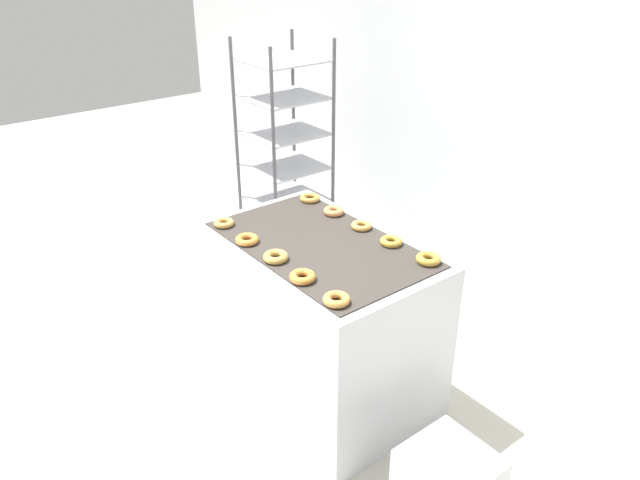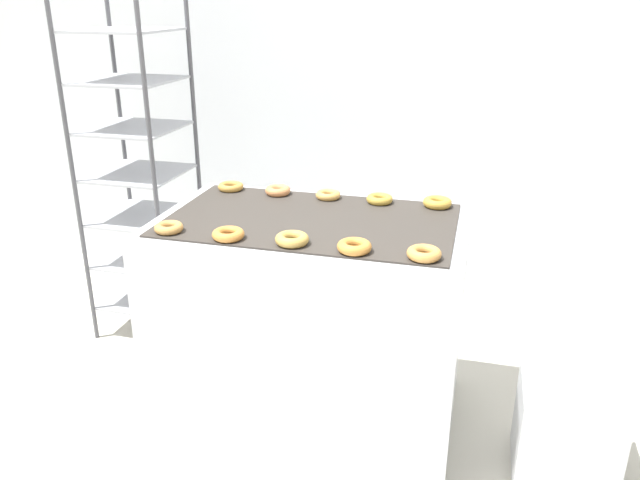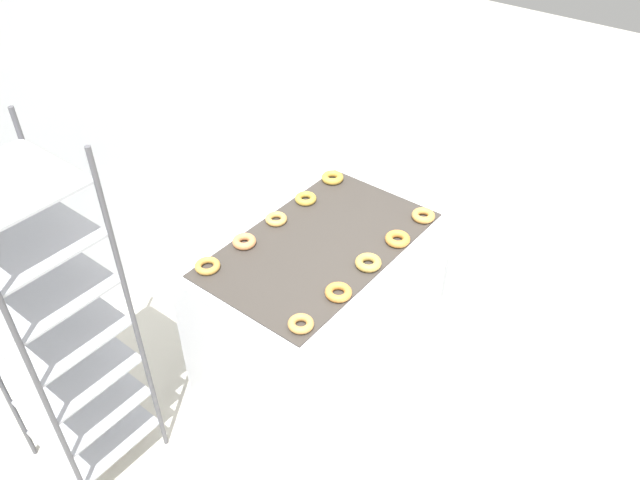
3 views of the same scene
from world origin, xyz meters
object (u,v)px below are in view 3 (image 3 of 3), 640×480
donut_near_leftmost (301,324)px  donut_far_leftmost (207,266)px  fryer_machine (320,311)px  donut_near_right (398,239)px  donut_far_left (244,241)px  donut_far_rightmost (332,178)px  baking_rack_cart (55,327)px  donut_near_rightmost (423,216)px  glaze_bin (436,258)px  donut_near_left (338,292)px  donut_near_center (368,263)px  donut_far_center (276,219)px  donut_far_right (306,199)px

donut_near_leftmost → donut_far_leftmost: donut_near_leftmost is taller
fryer_machine → donut_near_right: (0.25, -0.31, 0.51)m
donut_near_leftmost → donut_far_left: bearing=66.0°
donut_far_leftmost → donut_far_rightmost: (1.00, -0.00, 0.00)m
donut_near_leftmost → donut_far_rightmost: size_ratio=0.90×
baking_rack_cart → donut_near_rightmost: baking_rack_cart is taller
glaze_bin → donut_near_rightmost: donut_near_rightmost is taller
baking_rack_cart → donut_far_leftmost: 0.73m
donut_near_leftmost → donut_near_right: donut_near_right is taller
donut_near_left → donut_far_left: donut_far_left is taller
glaze_bin → donut_far_leftmost: 1.85m
donut_near_center → donut_far_left: 0.64m
donut_far_rightmost → donut_far_left: bearing=-179.5°
donut_far_left → donut_far_center: bearing=0.2°
glaze_bin → donut_far_leftmost: bearing=164.5°
donut_near_center → donut_far_right: size_ratio=1.08×
donut_near_rightmost → donut_far_right: bearing=113.9°
fryer_machine → donut_near_leftmost: 0.78m
fryer_machine → donut_near_center: 0.59m
donut_near_right → donut_far_left: bearing=129.6°
donut_near_rightmost → donut_far_right: donut_near_rightmost is taller
donut_near_center → donut_near_right: size_ratio=1.01×
donut_near_center → donut_near_rightmost: bearing=-1.3°
donut_near_center → donut_near_rightmost: 0.50m
donut_near_leftmost → donut_near_left: (0.26, -0.01, 0.00)m
donut_near_center → donut_far_center: donut_near_center is taller
donut_near_leftmost → donut_near_rightmost: donut_near_rightmost is taller
donut_near_right → donut_near_rightmost: (0.26, 0.00, -0.00)m
baking_rack_cart → donut_far_right: bearing=-12.0°
donut_far_rightmost → donut_near_left: bearing=-141.1°
donut_near_leftmost → donut_near_right: (0.76, -0.01, 0.00)m
donut_near_left → donut_far_center: donut_near_left is taller
baking_rack_cart → donut_near_center: bearing=-37.2°
baking_rack_cart → donut_near_rightmost: (1.67, -0.90, 0.06)m
fryer_machine → glaze_bin: fryer_machine is taller
donut_near_center → fryer_machine: bearing=91.3°
donut_near_left → donut_near_right: (0.50, -0.00, 0.00)m
donut_near_leftmost → donut_near_rightmost: size_ratio=0.92×
glaze_bin → donut_near_rightmost: (-0.61, -0.17, 0.79)m
baking_rack_cart → glaze_bin: bearing=-17.8°
donut_far_leftmost → donut_far_right: 0.74m
donut_near_right → glaze_bin: bearing=11.1°
glaze_bin → donut_near_left: (-1.37, -0.17, 0.79)m
donut_far_leftmost → donut_near_left: bearing=-68.4°
fryer_machine → donut_near_left: (-0.25, -0.30, 0.51)m
baking_rack_cart → donut_near_center: size_ratio=14.18×
donut_near_left → donut_far_center: (0.25, 0.60, -0.00)m
fryer_machine → donut_near_leftmost: size_ratio=11.33×
donut_near_right → baking_rack_cart: bearing=147.6°
donut_far_right → donut_far_rightmost: (0.26, 0.01, 0.00)m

